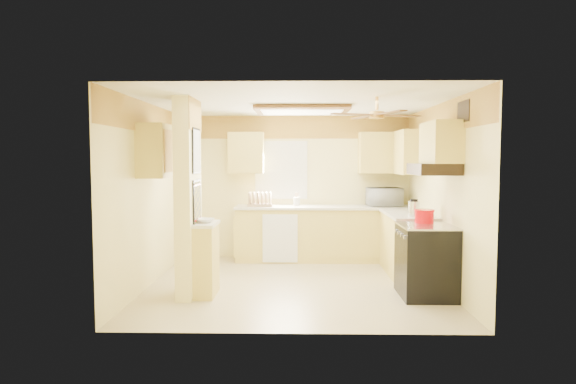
{
  "coord_description": "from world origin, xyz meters",
  "views": [
    {
      "loc": [
        0.04,
        -6.6,
        1.75
      ],
      "look_at": [
        -0.1,
        0.35,
        1.27
      ],
      "focal_mm": 30.0,
      "sensor_mm": 36.0,
      "label": 1
    }
  ],
  "objects_px": {
    "stove": "(426,261)",
    "microwave": "(384,197)",
    "bowl": "(205,221)",
    "dutch_oven": "(424,216)",
    "kettle": "(414,208)"
  },
  "relations": [
    {
      "from": "kettle",
      "to": "dutch_oven",
      "type": "bearing_deg",
      "value": -88.37
    },
    {
      "from": "microwave",
      "to": "dutch_oven",
      "type": "xyz_separation_m",
      "value": [
        0.17,
        -1.96,
        -0.09
      ]
    },
    {
      "from": "bowl",
      "to": "dutch_oven",
      "type": "xyz_separation_m",
      "value": [
        2.83,
        0.23,
        0.04
      ]
    },
    {
      "from": "microwave",
      "to": "bowl",
      "type": "xyz_separation_m",
      "value": [
        -2.66,
        -2.19,
        -0.13
      ]
    },
    {
      "from": "bowl",
      "to": "dutch_oven",
      "type": "relative_size",
      "value": 0.87
    },
    {
      "from": "microwave",
      "to": "kettle",
      "type": "distance_m",
      "value": 1.46
    },
    {
      "from": "kettle",
      "to": "microwave",
      "type": "bearing_deg",
      "value": 96.05
    },
    {
      "from": "microwave",
      "to": "dutch_oven",
      "type": "height_order",
      "value": "microwave"
    },
    {
      "from": "stove",
      "to": "microwave",
      "type": "height_order",
      "value": "microwave"
    },
    {
      "from": "microwave",
      "to": "dutch_oven",
      "type": "distance_m",
      "value": 1.97
    },
    {
      "from": "stove",
      "to": "bowl",
      "type": "distance_m",
      "value": 2.85
    },
    {
      "from": "bowl",
      "to": "stove",
      "type": "bearing_deg",
      "value": 0.54
    },
    {
      "from": "microwave",
      "to": "kettle",
      "type": "bearing_deg",
      "value": 90.67
    },
    {
      "from": "microwave",
      "to": "kettle",
      "type": "xyz_separation_m",
      "value": [
        0.15,
        -1.45,
        -0.04
      ]
    },
    {
      "from": "microwave",
      "to": "bowl",
      "type": "distance_m",
      "value": 3.45
    }
  ]
}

